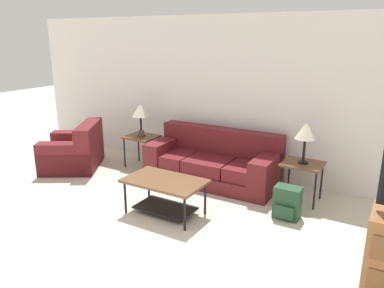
% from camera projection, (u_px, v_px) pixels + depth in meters
% --- Properties ---
extents(wall_back, '(8.76, 0.06, 2.60)m').
position_uv_depth(wall_back, '(236.00, 97.00, 6.14)').
color(wall_back, white).
rests_on(wall_back, ground_plane).
extents(couch, '(2.09, 0.92, 0.82)m').
position_uv_depth(couch, '(213.00, 163.00, 6.00)').
color(couch, maroon).
rests_on(couch, ground_plane).
extents(armchair, '(1.31, 1.35, 0.80)m').
position_uv_depth(armchair, '(75.00, 152.00, 6.62)').
color(armchair, maroon).
rests_on(armchair, ground_plane).
extents(coffee_table, '(1.04, 0.63, 0.48)m').
position_uv_depth(coffee_table, '(165.00, 189.00, 4.87)').
color(coffee_table, brown).
rests_on(coffee_table, ground_plane).
extents(side_table_left, '(0.55, 0.48, 0.57)m').
position_uv_depth(side_table_left, '(142.00, 139.00, 6.60)').
color(side_table_left, brown).
rests_on(side_table_left, ground_plane).
extents(side_table_right, '(0.55, 0.48, 0.57)m').
position_uv_depth(side_table_right, '(303.00, 167.00, 5.21)').
color(side_table_right, brown).
rests_on(side_table_right, ground_plane).
extents(table_lamp_left, '(0.29, 0.29, 0.57)m').
position_uv_depth(table_lamp_left, '(140.00, 111.00, 6.46)').
color(table_lamp_left, black).
rests_on(table_lamp_left, side_table_left).
extents(table_lamp_right, '(0.29, 0.29, 0.57)m').
position_uv_depth(table_lamp_right, '(306.00, 132.00, 5.07)').
color(table_lamp_right, black).
rests_on(table_lamp_right, side_table_right).
extents(backpack, '(0.33, 0.29, 0.42)m').
position_uv_depth(backpack, '(287.00, 203.00, 4.80)').
color(backpack, '#23472D').
rests_on(backpack, ground_plane).
extents(picture_frame, '(0.10, 0.04, 0.13)m').
position_uv_depth(picture_frame, '(141.00, 134.00, 6.48)').
color(picture_frame, '#4C3828').
rests_on(picture_frame, side_table_left).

